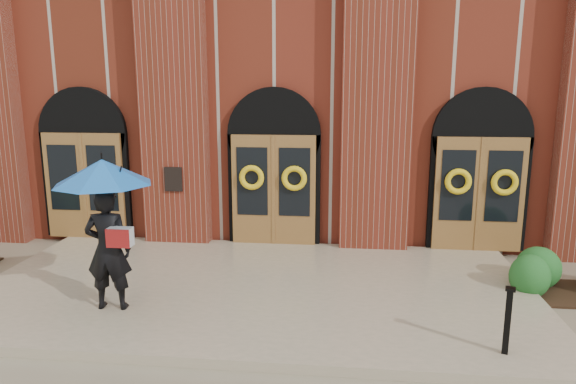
# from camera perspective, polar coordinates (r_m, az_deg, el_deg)

# --- Properties ---
(ground) EXTENTS (90.00, 90.00, 0.00)m
(ground) POSITION_cam_1_polar(r_m,az_deg,el_deg) (9.46, -3.86, -11.41)
(ground) COLOR gray
(ground) RESTS_ON ground
(landing) EXTENTS (10.00, 5.30, 0.15)m
(landing) POSITION_cam_1_polar(r_m,az_deg,el_deg) (9.57, -3.71, -10.65)
(landing) COLOR tan
(landing) RESTS_ON ground
(church_building) EXTENTS (16.20, 12.53, 7.00)m
(church_building) POSITION_cam_1_polar(r_m,az_deg,el_deg) (17.42, 1.14, 10.98)
(church_building) COLOR maroon
(church_building) RESTS_ON ground
(man_with_umbrella) EXTENTS (1.69, 1.69, 2.45)m
(man_with_umbrella) POSITION_cam_1_polar(r_m,az_deg,el_deg) (8.55, -19.65, -1.43)
(man_with_umbrella) COLOR black
(man_with_umbrella) RESTS_ON landing
(metal_post) EXTENTS (0.16, 0.16, 0.94)m
(metal_post) POSITION_cam_1_polar(r_m,az_deg,el_deg) (7.66, 23.22, -12.87)
(metal_post) COLOR black
(metal_post) RESTS_ON landing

